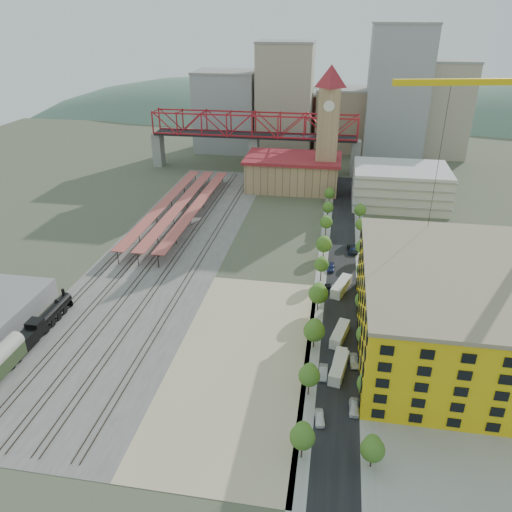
% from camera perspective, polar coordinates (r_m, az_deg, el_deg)
% --- Properties ---
extents(ground, '(400.00, 400.00, 0.00)m').
position_cam_1_polar(ground, '(131.65, 2.70, -3.51)').
color(ground, '#474C38').
rests_on(ground, ground).
extents(ballast_strip, '(36.00, 165.00, 0.06)m').
position_cam_1_polar(ballast_strip, '(154.41, -9.84, 0.83)').
color(ballast_strip, '#605E59').
rests_on(ballast_strip, ground).
extents(dirt_lot, '(28.00, 67.00, 0.06)m').
position_cam_1_polar(dirt_lot, '(106.21, -1.66, -11.65)').
color(dirt_lot, tan).
rests_on(dirt_lot, ground).
extents(street_asphalt, '(12.00, 170.00, 0.06)m').
position_cam_1_polar(street_asphalt, '(144.24, 9.77, -1.07)').
color(street_asphalt, black).
rests_on(street_asphalt, ground).
extents(sidewalk_west, '(3.00, 170.00, 0.04)m').
position_cam_1_polar(sidewalk_west, '(144.23, 7.59, -0.91)').
color(sidewalk_west, gray).
rests_on(sidewalk_west, ground).
extents(sidewalk_east, '(3.00, 170.00, 0.04)m').
position_cam_1_polar(sidewalk_east, '(144.46, 11.94, -1.23)').
color(sidewalk_east, gray).
rests_on(sidewalk_east, ground).
extents(construction_pad, '(50.00, 90.00, 0.06)m').
position_cam_1_polar(construction_pad, '(118.49, 23.85, -9.74)').
color(construction_pad, gray).
rests_on(construction_pad, ground).
extents(rail_tracks, '(26.56, 160.00, 0.18)m').
position_cam_1_polar(rail_tracks, '(154.94, -10.48, 0.91)').
color(rail_tracks, '#382B23').
rests_on(rail_tracks, ground).
extents(platform_canopies, '(16.00, 80.00, 4.12)m').
position_cam_1_polar(platform_canopies, '(178.40, -8.66, 5.83)').
color(platform_canopies, '#B14449').
rests_on(platform_canopies, ground).
extents(station_hall, '(38.00, 24.00, 13.10)m').
position_cam_1_polar(station_hall, '(205.00, 4.24, 9.54)').
color(station_hall, tan).
rests_on(station_hall, ground).
extents(clock_tower, '(12.00, 12.00, 52.00)m').
position_cam_1_polar(clock_tower, '(197.12, 8.29, 15.27)').
color(clock_tower, tan).
rests_on(clock_tower, ground).
extents(parking_garage, '(34.00, 26.00, 14.00)m').
position_cam_1_polar(parking_garage, '(194.02, 16.11, 7.71)').
color(parking_garage, silver).
rests_on(parking_garage, ground).
extents(truss_bridge, '(94.00, 9.60, 25.60)m').
position_cam_1_polar(truss_bridge, '(226.71, -0.25, 14.40)').
color(truss_bridge, gray).
rests_on(truss_bridge, ground).
extents(construction_building, '(44.60, 50.60, 18.80)m').
position_cam_1_polar(construction_building, '(112.80, 23.23, -5.81)').
color(construction_building, gold).
rests_on(construction_building, ground).
extents(street_trees, '(15.40, 124.40, 8.00)m').
position_cam_1_polar(street_trees, '(135.41, 9.70, -2.99)').
color(street_trees, '#38681F').
rests_on(street_trees, ground).
extents(skyline, '(133.00, 46.00, 60.00)m').
position_cam_1_polar(skyline, '(259.51, 8.62, 16.52)').
color(skyline, '#9EA0A3').
rests_on(skyline, ground).
extents(distant_hills, '(647.00, 264.00, 227.00)m').
position_cam_1_polar(distant_hills, '(402.00, 13.59, 4.33)').
color(distant_hills, '#4C6B59').
rests_on(distant_hills, ground).
extents(locomotive, '(3.03, 23.38, 5.85)m').
position_cam_1_polar(locomotive, '(123.37, -22.99, -6.86)').
color(locomotive, black).
rests_on(locomotive, ground).
extents(site_trailer_a, '(3.36, 9.19, 2.46)m').
position_cam_1_polar(site_trailer_a, '(104.04, 9.44, -12.15)').
color(site_trailer_a, silver).
rests_on(site_trailer_a, ground).
extents(site_trailer_b, '(4.06, 9.53, 2.53)m').
position_cam_1_polar(site_trailer_b, '(103.20, 9.43, -12.50)').
color(site_trailer_b, silver).
rests_on(site_trailer_b, ground).
extents(site_trailer_c, '(4.42, 9.43, 2.50)m').
position_cam_1_polar(site_trailer_c, '(112.73, 9.55, -8.77)').
color(site_trailer_c, silver).
rests_on(site_trailer_c, ground).
extents(site_trailer_d, '(5.50, 10.30, 2.73)m').
position_cam_1_polar(site_trailer_d, '(130.71, 9.72, -3.44)').
color(site_trailer_d, silver).
rests_on(site_trailer_d, ground).
extents(car_0, '(2.17, 4.39, 1.44)m').
position_cam_1_polar(car_0, '(93.08, 7.29, -17.90)').
color(car_0, white).
rests_on(car_0, ground).
extents(car_1, '(1.70, 4.82, 1.59)m').
position_cam_1_polar(car_1, '(102.42, 7.68, -13.04)').
color(car_1, '#A7A8AD').
rests_on(car_1, ground).
extents(car_2, '(2.78, 4.95, 1.31)m').
position_cam_1_polar(car_2, '(130.51, 8.37, -3.75)').
color(car_2, black).
rests_on(car_2, ground).
extents(car_3, '(2.08, 4.79, 1.37)m').
position_cam_1_polar(car_3, '(141.00, 8.55, -1.34)').
color(car_3, navy).
rests_on(car_3, ground).
extents(car_4, '(1.89, 4.61, 1.56)m').
position_cam_1_polar(car_4, '(95.86, 11.15, -16.62)').
color(car_4, silver).
rests_on(car_4, ground).
extents(car_5, '(2.13, 4.83, 1.54)m').
position_cam_1_polar(car_5, '(106.28, 11.09, -11.69)').
color(car_5, '#A1A2A6').
rests_on(car_5, ground).
extents(car_6, '(3.54, 6.13, 1.61)m').
position_cam_1_polar(car_6, '(152.47, 10.96, 0.71)').
color(car_6, black).
rests_on(car_6, ground).
extents(car_7, '(2.90, 5.52, 1.53)m').
position_cam_1_polar(car_7, '(152.26, 10.96, 0.66)').
color(car_7, navy).
rests_on(car_7, ground).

